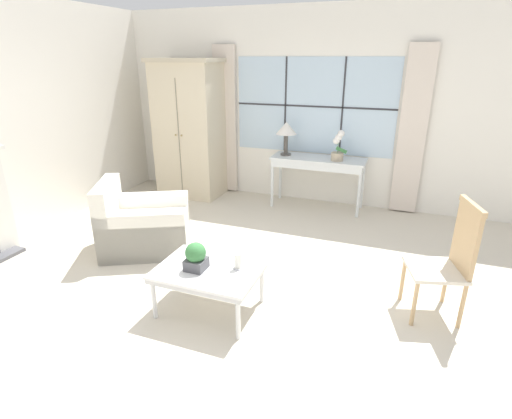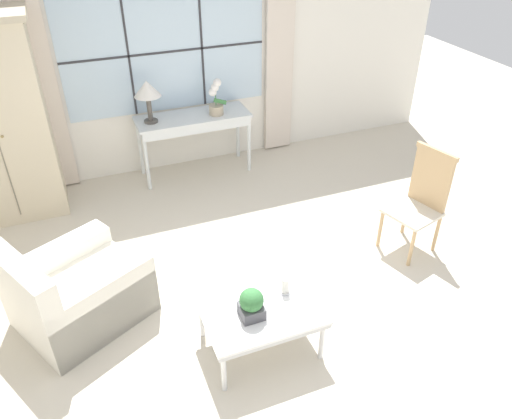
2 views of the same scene
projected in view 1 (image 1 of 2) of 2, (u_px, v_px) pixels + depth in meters
ground_plane at (233, 300)px, 3.71m from camera, size 14.00×14.00×0.00m
wall_back_windowed at (314, 110)px, 5.86m from camera, size 7.20×0.14×2.80m
wall_left at (17, 121)px, 4.73m from camera, size 0.06×7.20×2.80m
armoire at (190, 129)px, 6.23m from camera, size 1.04×0.73×2.10m
console_table at (318, 164)px, 5.77m from camera, size 1.34×0.49×0.75m
table_lamp at (286, 130)px, 5.76m from camera, size 0.30×0.30×0.49m
potted_orchid at (338, 148)px, 5.53m from camera, size 0.22×0.17×0.42m
armchair_upholstered at (143, 227)px, 4.62m from camera, size 1.21×1.15×0.82m
side_chair_wooden at (451, 256)px, 3.32m from camera, size 0.54×0.54×1.04m
coffee_table at (209, 273)px, 3.44m from camera, size 0.88×0.65×0.42m
potted_plant_small at (196, 256)px, 3.37m from camera, size 0.18×0.18×0.25m
pillar_candle at (238, 262)px, 3.40m from camera, size 0.08×0.08×0.15m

